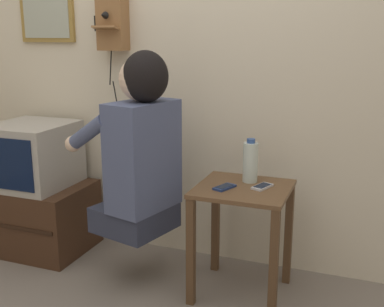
# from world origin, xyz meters

# --- Properties ---
(wall_back) EXTENTS (6.80, 0.05, 2.55)m
(wall_back) POSITION_xyz_m (0.00, 1.05, 1.27)
(wall_back) COLOR beige
(wall_back) RESTS_ON ground_plane
(side_table) EXTENTS (0.47, 0.45, 0.60)m
(side_table) POSITION_xyz_m (0.50, 0.65, 0.45)
(side_table) COLOR brown
(side_table) RESTS_ON ground_plane
(person) EXTENTS (0.59, 0.51, 0.98)m
(person) POSITION_xyz_m (-0.04, 0.58, 0.78)
(person) COLOR #2D3347
(person) RESTS_ON ground_plane
(tv_stand) EXTENTS (0.60, 0.50, 0.43)m
(tv_stand) POSITION_xyz_m (-0.85, 0.74, 0.21)
(tv_stand) COLOR #422819
(tv_stand) RESTS_ON ground_plane
(television) EXTENTS (0.46, 0.48, 0.39)m
(television) POSITION_xyz_m (-0.87, 0.73, 0.63)
(television) COLOR #ADA89E
(television) RESTS_ON tv_stand
(wall_phone_antique) EXTENTS (0.21, 0.19, 0.77)m
(wall_phone_antique) POSITION_xyz_m (-0.41, 0.97, 1.44)
(wall_phone_antique) COLOR olive
(framed_picture) EXTENTS (0.39, 0.03, 0.37)m
(framed_picture) POSITION_xyz_m (-0.91, 1.01, 1.49)
(framed_picture) COLOR olive
(cell_phone_held) EXTENTS (0.10, 0.14, 0.01)m
(cell_phone_held) POSITION_xyz_m (0.42, 0.60, 0.60)
(cell_phone_held) COLOR navy
(cell_phone_held) RESTS_ON side_table
(cell_phone_spare) EXTENTS (0.10, 0.14, 0.01)m
(cell_phone_spare) POSITION_xyz_m (0.59, 0.68, 0.60)
(cell_phone_spare) COLOR silver
(cell_phone_spare) RESTS_ON side_table
(water_bottle) EXTENTS (0.08, 0.08, 0.23)m
(water_bottle) POSITION_xyz_m (0.51, 0.76, 0.71)
(water_bottle) COLOR silver
(water_bottle) RESTS_ON side_table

